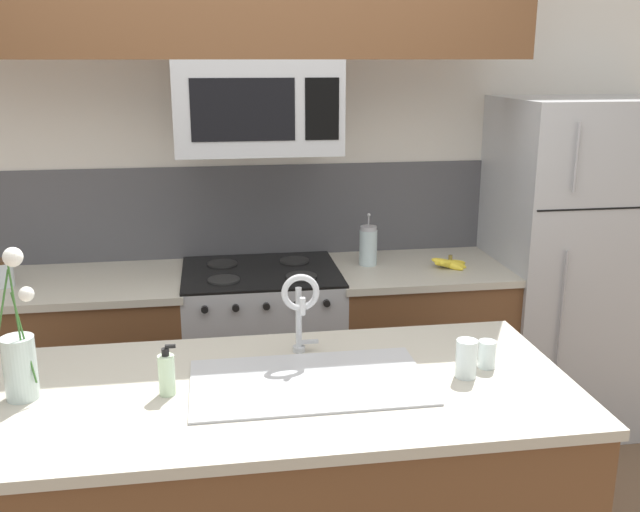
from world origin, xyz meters
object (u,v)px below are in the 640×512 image
Objects in this scene: storage_jar_medium at (3,273)px; sink_faucet at (300,303)px; spare_glass at (487,354)px; flower_vase at (19,360)px; banana_bunch at (450,264)px; refrigerator at (577,265)px; french_press at (368,246)px; dish_soap_bottle at (167,374)px; drinking_glass at (466,359)px; microwave at (257,107)px; stove_range at (263,357)px.

sink_faucet is at bearing -38.75° from storage_jar_medium.
spare_glass is 0.19× the size of flower_vase.
storage_jar_medium reaches higher than banana_bunch.
refrigerator is at bearing 26.44° from flower_vase.
flower_vase is (-1.76, -1.16, 0.11)m from banana_bunch.
banana_bunch is 0.72× the size of french_press.
storage_jar_medium reaches higher than spare_glass.
dish_soap_bottle reaches higher than storage_jar_medium.
french_press is 0.87× the size of sink_faucet.
drinking_glass is at bearing -25.90° from sink_faucet.
stove_range is at bearing 90.16° from microwave.
sink_faucet is at bearing 27.09° from dish_soap_bottle.
refrigerator reaches higher than spare_glass.
stove_range is 7.34× the size of storage_jar_medium.
flower_vase is (-1.40, 0.06, 0.06)m from drinking_glass.
stove_range is at bearing 114.29° from drinking_glass.
storage_jar_medium is at bearing 141.25° from sink_faucet.
refrigerator reaches higher than french_press.
storage_jar_medium is (-1.18, -0.03, 0.51)m from stove_range.
drinking_glass is (1.76, -1.25, 0.00)m from storage_jar_medium.
storage_jar_medium is 2.13m from banana_bunch.
sink_faucet is at bearing 154.10° from drinking_glass.
spare_glass is (-0.27, -1.16, 0.02)m from banana_bunch.
spare_glass is (0.13, -1.28, -0.05)m from french_press.
microwave is at bearing -171.60° from french_press.
french_press is 1.62× the size of dish_soap_bottle.
drinking_glass is at bearing -147.38° from spare_glass.
spare_glass is at bearing -17.14° from sink_faucet.
storage_jar_medium is (-1.18, -0.01, -0.74)m from microwave.
flower_vase is at bearing -124.41° from microwave.
stove_range is 1.05m from banana_bunch.
microwave is at bearing 177.63° from banana_bunch.
refrigerator is 9.08× the size of banana_bunch.
dish_soap_bottle is 0.96m from drinking_glass.
banana_bunch is at bearing 33.34° from flower_vase.
banana_bunch is at bearing 47.90° from sink_faucet.
refrigerator is (1.67, 0.04, -0.84)m from microwave.
flower_vase is at bearing -123.94° from stove_range.
dish_soap_bottle reaches higher than stove_range.
drinking_glass is at bearing -2.51° from flower_vase.
storage_jar_medium is at bearing -178.96° from refrigerator.
french_press is at bearing 43.06° from flower_vase.
microwave is at bearing 0.52° from storage_jar_medium.
sink_faucet is 3.24× the size of spare_glass.
microwave is 0.89m from french_press.
flower_vase reaches higher than french_press.
microwave is 3.90× the size of banana_bunch.
french_press reaches higher than drinking_glass.
flower_vase reaches higher than sink_faucet.
microwave is 4.51× the size of dish_soap_bottle.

